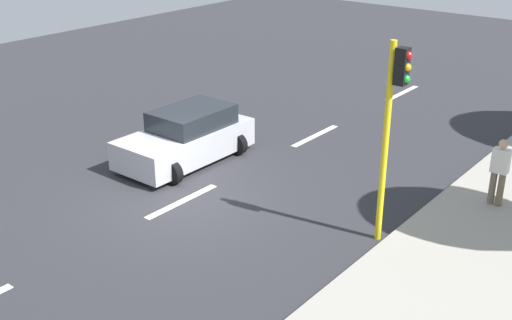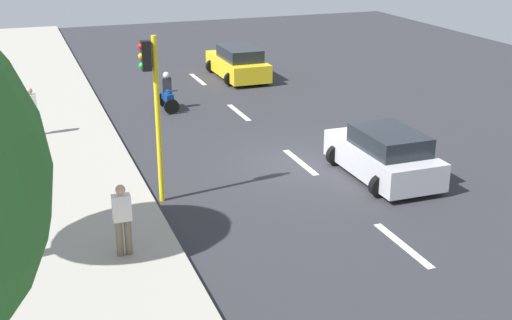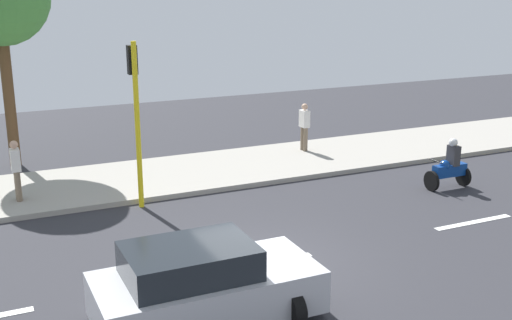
{
  "view_description": "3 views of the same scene",
  "coord_description": "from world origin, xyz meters",
  "views": [
    {
      "loc": [
        10.56,
        -10.18,
        7.25
      ],
      "look_at": [
        1.63,
        0.94,
        1.26
      ],
      "focal_mm": 45.2,
      "sensor_mm": 36.0,
      "label": 1
    },
    {
      "loc": [
        8.15,
        18.1,
        7.35
      ],
      "look_at": [
        2.04,
        1.5,
        0.86
      ],
      "focal_mm": 47.08,
      "sensor_mm": 36.0,
      "label": 2
    },
    {
      "loc": [
        -11.72,
        5.55,
        6.0
      ],
      "look_at": [
        2.03,
        -0.78,
        1.76
      ],
      "focal_mm": 45.13,
      "sensor_mm": 36.0,
      "label": 3
    }
  ],
  "objects": [
    {
      "name": "pedestrian_near_signal",
      "position": [
        6.28,
        4.47,
        1.06
      ],
      "size": [
        0.4,
        0.24,
        1.69
      ],
      "color": "#72604C",
      "rests_on": "sidewalk"
    },
    {
      "name": "lane_stripe_mid",
      "position": [
        0.0,
        0.0,
        0.01
      ],
      "size": [
        0.2,
        2.4,
        0.01
      ],
      "primitive_type": "cube",
      "color": "white",
      "rests_on": "ground"
    },
    {
      "name": "motorcycle",
      "position": [
        2.53,
        -7.34,
        0.64
      ],
      "size": [
        0.6,
        1.3,
        1.53
      ],
      "color": "black",
      "rests_on": "ground"
    },
    {
      "name": "ground_plane",
      "position": [
        0.0,
        0.0,
        -0.05
      ],
      "size": [
        40.0,
        60.0,
        0.1
      ],
      "primitive_type": "cube",
      "color": "#2D2D33"
    },
    {
      "name": "pedestrian_by_tree",
      "position": [
        7.73,
        -5.28,
        1.06
      ],
      "size": [
        0.4,
        0.24,
        1.69
      ],
      "color": "#72604C",
      "rests_on": "sidewalk"
    },
    {
      "name": "lane_stripe_north",
      "position": [
        0.0,
        -6.0,
        0.01
      ],
      "size": [
        0.2,
        2.4,
        0.01
      ],
      "primitive_type": "cube",
      "color": "white",
      "rests_on": "ground"
    },
    {
      "name": "car_silver",
      "position": [
        -1.77,
        2.02,
        0.71
      ],
      "size": [
        2.28,
        4.05,
        1.52
      ],
      "color": "#B7B7BC",
      "rests_on": "ground"
    },
    {
      "name": "traffic_light_corner",
      "position": [
        4.85,
        1.44,
        2.93
      ],
      "size": [
        0.49,
        0.24,
        4.5
      ],
      "color": "yellow",
      "rests_on": "ground"
    },
    {
      "name": "sidewalk",
      "position": [
        7.0,
        0.0,
        0.07
      ],
      "size": [
        4.0,
        60.0,
        0.15
      ],
      "primitive_type": "cube",
      "color": "#9E998E",
      "rests_on": "ground"
    }
  ]
}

